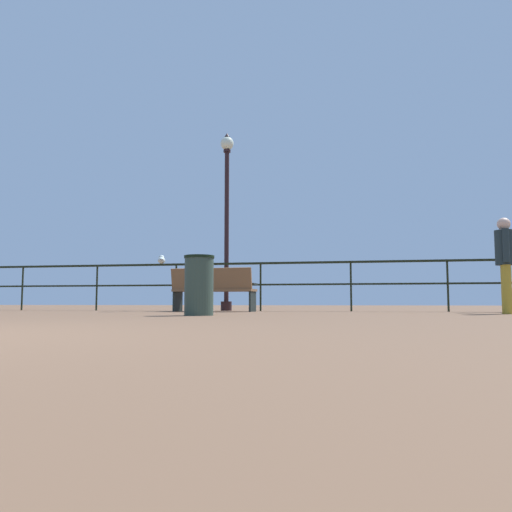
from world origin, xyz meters
TOP-DOWN VIEW (x-y plane):
  - pier_railing at (0.00, 9.46)m, footprint 18.48×0.05m
  - bench_near_left at (0.15, 8.55)m, footprint 1.83×0.80m
  - lamppost_center at (0.13, 9.77)m, footprint 0.33×0.33m
  - person_at_railing at (5.73, 7.37)m, footprint 0.32×0.53m
  - seagull_on_rail at (-1.41, 9.48)m, footprint 0.27×0.45m
  - trash_bin at (0.82, 5.42)m, footprint 0.47×0.47m

SIDE VIEW (x-z plane):
  - trash_bin at x=0.82m, z-range 0.00..0.92m
  - bench_near_left at x=0.15m, z-range 0.05..0.98m
  - pier_railing at x=0.00m, z-range 0.27..1.39m
  - person_at_railing at x=5.73m, z-range 0.12..1.80m
  - seagull_on_rail at x=-1.41m, z-range 1.11..1.33m
  - lamppost_center at x=0.13m, z-range 0.37..4.72m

